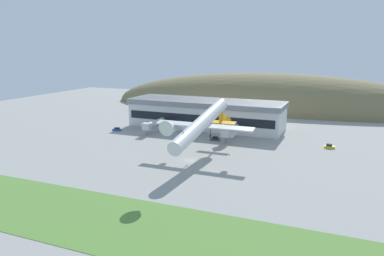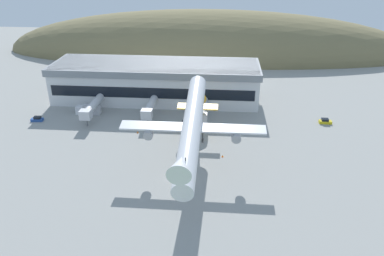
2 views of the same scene
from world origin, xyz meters
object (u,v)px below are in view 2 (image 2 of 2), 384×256
at_px(terminal_building, 156,79).
at_px(jetway_2, 203,110).
at_px(cargo_airplane, 192,126).
at_px(service_car_2, 325,121).
at_px(fuel_truck, 89,110).
at_px(jetway_0, 92,107).
at_px(jetway_1, 150,108).
at_px(traffic_cone_0, 138,132).
at_px(service_car_0, 185,124).
at_px(service_car_1, 37,119).
at_px(traffic_cone_1, 223,156).

bearing_deg(terminal_building, jetway_2, -47.16).
distance_m(cargo_airplane, service_car_2, 51.84).
distance_m(cargo_airplane, fuel_truck, 50.57).
height_order(jetway_0, jetway_1, same).
distance_m(jetway_0, traffic_cone_0, 19.49).
distance_m(terminal_building, fuel_truck, 26.48).
distance_m(service_car_0, service_car_1, 47.58).
xyz_separation_m(jetway_2, service_car_1, (-52.95, -3.59, -3.34)).
relative_size(jetway_1, service_car_1, 3.77).
height_order(jetway_0, service_car_1, jetway_0).
relative_size(jetway_0, traffic_cone_1, 28.70).
bearing_deg(traffic_cone_1, service_car_1, 163.06).
xyz_separation_m(traffic_cone_0, traffic_cone_1, (25.57, -12.22, 0.00)).
bearing_deg(traffic_cone_0, cargo_airplane, -47.23).
relative_size(jetway_1, service_car_2, 3.77).
bearing_deg(service_car_2, cargo_airplane, -141.90).
bearing_deg(jetway_1, traffic_cone_1, -43.71).
height_order(cargo_airplane, fuel_truck, cargo_airplane).
xyz_separation_m(service_car_0, traffic_cone_0, (-13.63, -6.28, -0.37)).
xyz_separation_m(jetway_0, jetway_2, (35.72, 0.20, -0.00)).
relative_size(terminal_building, fuel_truck, 9.09).
bearing_deg(terminal_building, service_car_0, -60.84).
xyz_separation_m(service_car_1, fuel_truck, (14.66, 7.06, 0.84)).
distance_m(jetway_0, service_car_1, 17.87).
distance_m(jetway_0, jetway_1, 18.75).
bearing_deg(jetway_1, service_car_0, -19.10).
bearing_deg(service_car_0, jetway_2, 30.90).
bearing_deg(service_car_2, traffic_cone_1, -143.38).
distance_m(service_car_1, traffic_cone_1, 62.21).
bearing_deg(jetway_2, service_car_1, -176.12).
distance_m(jetway_0, traffic_cone_1, 47.59).
bearing_deg(cargo_airplane, traffic_cone_0, 132.77).
bearing_deg(jetway_0, service_car_2, 1.86).
bearing_deg(traffic_cone_0, fuel_truck, 146.10).
bearing_deg(jetway_0, service_car_0, -5.67).
bearing_deg(jetway_2, jetway_1, 177.26).
xyz_separation_m(jetway_2, traffic_cone_0, (-19.00, -9.49, -3.71)).
distance_m(terminal_building, traffic_cone_0, 29.78).
distance_m(jetway_2, service_car_0, 7.09).
bearing_deg(service_car_0, traffic_cone_0, -155.26).
relative_size(service_car_0, service_car_1, 1.00).
height_order(service_car_2, fuel_truck, fuel_truck).
bearing_deg(cargo_airplane, service_car_2, 38.10).
distance_m(jetway_2, cargo_airplane, 30.13).
xyz_separation_m(service_car_1, traffic_cone_1, (59.51, -18.13, -0.37)).
xyz_separation_m(service_car_0, fuel_truck, (-32.92, 6.68, 0.84)).
height_order(jetway_2, fuel_truck, jetway_2).
distance_m(jetway_2, fuel_truck, 38.52).
bearing_deg(service_car_1, jetway_1, 6.99).
height_order(jetway_1, fuel_truck, jetway_1).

